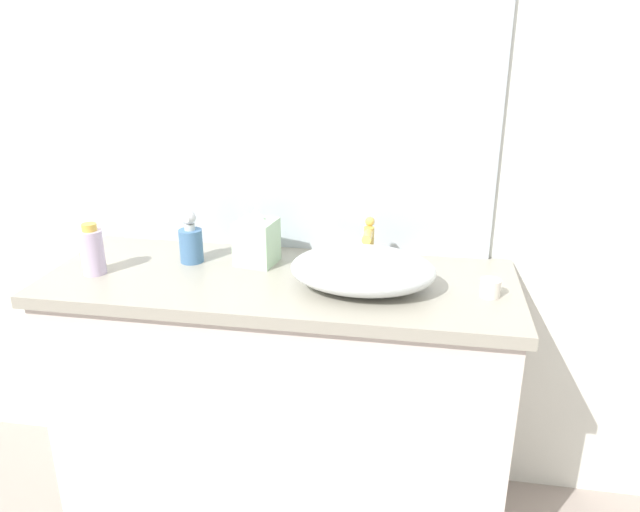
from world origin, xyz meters
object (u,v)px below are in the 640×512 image
Objects in this scene: lotion_bottle at (92,251)px; candle_jar at (490,288)px; sink_basin at (363,270)px; tissue_box at (257,240)px; soap_dispenser at (191,242)px.

lotion_bottle is 2.75× the size of candle_jar.
sink_basin is 2.26× the size of tissue_box.
tissue_box reaches higher than candle_jar.
lotion_bottle reaches higher than sink_basin.
candle_jar is at bearing 2.23° from sink_basin.
soap_dispenser is 0.28m from lotion_bottle.
lotion_bottle is at bearing -160.02° from tissue_box.
soap_dispenser is 0.20m from tissue_box.
sink_basin is 0.78m from lotion_bottle.
tissue_box is at bearing 6.73° from soap_dispenser.
tissue_box is (0.20, 0.02, 0.01)m from soap_dispenser.
soap_dispenser is at bearing 167.33° from sink_basin.
soap_dispenser reaches higher than sink_basin.
soap_dispenser is 2.93× the size of candle_jar.
sink_basin is 7.19× the size of candle_jar.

